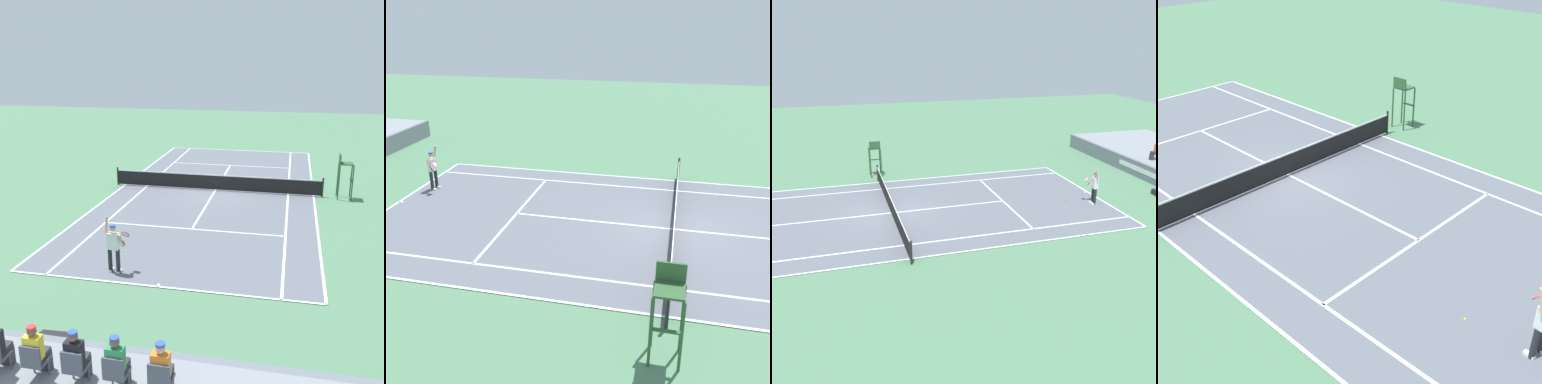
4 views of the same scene
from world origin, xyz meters
The scene contains 5 objects.
ground_plane centered at (0.00, 0.00, 0.00)m, with size 80.00×80.00×0.00m, color #4C7A56.
court centered at (0.00, 0.00, 0.01)m, with size 11.08×23.88×0.03m.
net centered at (0.00, 0.00, 0.52)m, with size 11.98×0.10×1.07m.
tennis_ball centered at (1.97, 9.37, 0.03)m, with size 0.07×0.07×0.07m, color #D1E533.
umpire_chair centered at (-7.00, 0.00, 1.56)m, with size 0.77×0.77×2.44m.
Camera 4 is at (10.74, 13.85, 9.05)m, focal length 46.74 mm.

